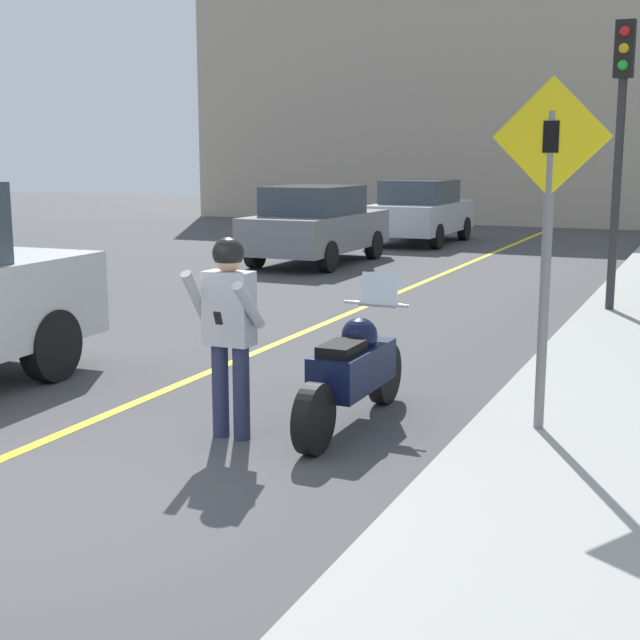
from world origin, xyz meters
name	(u,v)px	position (x,y,z in m)	size (l,w,h in m)	color
road_center_line	(292,337)	(-0.60, 6.00, 0.00)	(0.12, 36.00, 0.01)	yellow
building_backdrop	(583,86)	(0.00, 26.00, 4.49)	(28.00, 1.20, 8.98)	#B2A38E
motorcycle	(353,371)	(1.57, 2.78, 0.49)	(0.62, 2.19, 1.27)	black
person_biker	(229,317)	(0.76, 2.04, 1.03)	(0.59, 0.46, 1.68)	#282D4C
crossing_sign	(548,222)	(3.15, 2.88, 1.82)	(0.91, 0.08, 2.77)	slate
traffic_light	(621,113)	(3.00, 9.01, 2.90)	(0.26, 0.30, 3.98)	#2D2D30
parked_car_grey	(316,224)	(-3.62, 13.39, 0.86)	(1.88, 4.20, 1.68)	black
parked_car_silver	(421,211)	(-2.95, 18.64, 0.86)	(1.88, 4.20, 1.68)	black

